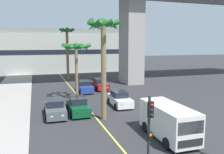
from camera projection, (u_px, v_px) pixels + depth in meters
name	position (u px, v px, depth m)	size (l,w,h in m)	color
lane_stripe_center	(84.00, 103.00, 26.19)	(0.14, 56.00, 0.01)	#DBCC4C
pier_building_backdrop	(57.00, 51.00, 54.29)	(32.08, 8.04, 9.72)	#ADB2A8
car_queue_front	(55.00, 108.00, 21.45)	(1.86, 4.11, 1.56)	#4C5156
car_queue_second	(120.00, 99.00, 25.01)	(1.93, 4.15, 1.56)	white
car_queue_third	(78.00, 106.00, 22.27)	(1.84, 4.10, 1.56)	#0C4728
car_queue_fourth	(85.00, 87.00, 32.05)	(1.90, 4.13, 1.56)	navy
car_queue_fifth	(100.00, 84.00, 33.90)	(1.93, 4.15, 1.56)	maroon
delivery_van	(168.00, 121.00, 16.39)	(2.22, 5.28, 2.36)	silver
traffic_light_median_near	(150.00, 127.00, 11.03)	(0.24, 0.37, 4.20)	black
palm_tree_near_median	(76.00, 51.00, 26.69)	(3.40, 3.46, 6.68)	brown
palm_tree_mid_median	(67.00, 42.00, 40.90)	(2.62, 2.71, 9.26)	brown
palm_tree_far_median	(104.00, 41.00, 19.76)	(2.89, 2.93, 8.69)	brown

